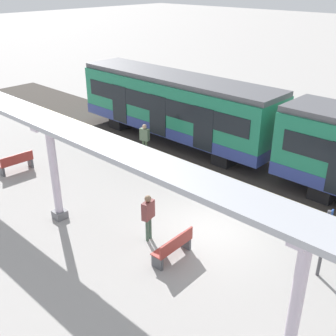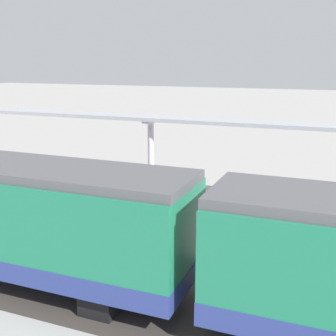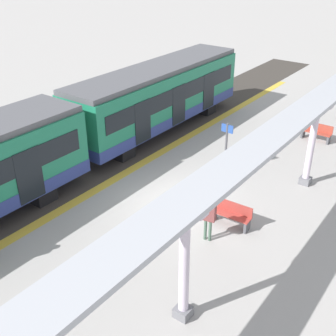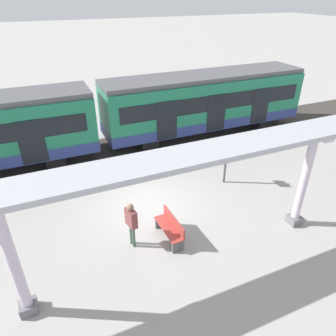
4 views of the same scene
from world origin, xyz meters
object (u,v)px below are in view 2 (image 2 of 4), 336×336
(bench_near_end, at_px, (240,206))
(platform_info_sign, at_px, (135,191))
(canopy_pillar_third, at_px, (151,159))
(passenger_by_the_benches, at_px, (273,197))
(train_far_carriage, at_px, (0,216))
(bench_far_end, at_px, (51,184))

(bench_near_end, height_order, platform_info_sign, platform_info_sign)
(canopy_pillar_third, distance_m, passenger_by_the_benches, 5.94)
(train_far_carriage, distance_m, bench_near_end, 9.33)
(canopy_pillar_third, xyz_separation_m, bench_far_end, (-1.22, 4.72, -1.39))
(train_far_carriage, height_order, passenger_by_the_benches, train_far_carriage)
(bench_far_end, relative_size, passenger_by_the_benches, 0.90)
(bench_far_end, bearing_deg, train_far_carriage, -152.87)
(passenger_by_the_benches, bearing_deg, platform_info_sign, 113.57)
(canopy_pillar_third, relative_size, bench_near_end, 2.38)
(canopy_pillar_third, relative_size, passenger_by_the_benches, 2.16)
(canopy_pillar_third, height_order, passenger_by_the_benches, canopy_pillar_third)
(train_far_carriage, xyz_separation_m, platform_info_sign, (5.14, -1.80, -0.50))
(canopy_pillar_third, bearing_deg, platform_info_sign, -166.24)
(train_far_carriage, xyz_separation_m, passenger_by_the_benches, (7.28, -6.71, -0.78))
(platform_info_sign, bearing_deg, passenger_by_the_benches, -66.43)
(canopy_pillar_third, bearing_deg, passenger_by_the_benches, -102.52)
(canopy_pillar_third, xyz_separation_m, bench_near_end, (-1.09, -4.46, -1.39))
(canopy_pillar_third, bearing_deg, train_far_carriage, 173.61)
(platform_info_sign, relative_size, passenger_by_the_benches, 1.32)
(canopy_pillar_third, relative_size, bench_far_end, 2.40)
(train_far_carriage, xyz_separation_m, bench_near_end, (7.47, -5.41, -1.38))
(platform_info_sign, height_order, passenger_by_the_benches, platform_info_sign)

